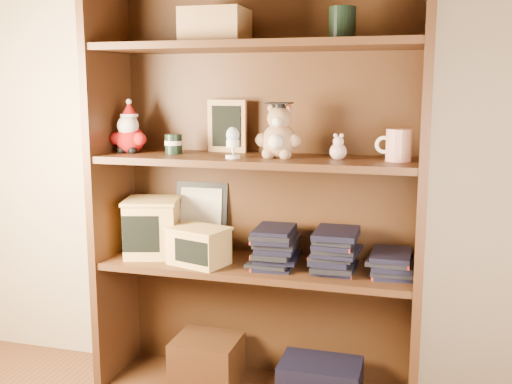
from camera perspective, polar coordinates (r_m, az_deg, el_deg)
bookcase at (r=2.23m, az=0.29°, el=-0.82°), size 1.20×0.35×1.60m
shelf_lower at (r=2.24m, az=0.00°, el=-7.12°), size 1.14×0.33×0.02m
shelf_upper at (r=2.16m, az=0.00°, el=3.07°), size 1.14×0.33×0.02m
santa_plush at (r=2.33m, az=-11.98°, el=5.56°), size 0.15×0.11×0.21m
teachers_tin at (r=2.26m, az=-7.86°, el=4.57°), size 0.07×0.07×0.07m
chalkboard_plaque at (r=2.30m, az=-2.76°, el=6.20°), size 0.16×0.09×0.20m
egg_cup at (r=2.10m, az=-2.23°, el=4.83°), size 0.05×0.05×0.11m
grad_teddy_bear at (r=2.12m, az=2.19°, el=5.35°), size 0.16×0.14×0.20m
pink_figurine at (r=2.09m, az=7.84°, el=4.06°), size 0.06×0.06×0.09m
teacher_mug at (r=2.07m, az=13.37°, el=4.37°), size 0.12×0.09×0.11m
certificate_frame at (r=2.42m, az=-5.22°, el=-2.28°), size 0.22×0.06×0.27m
treats_box at (r=2.36m, az=-9.86°, el=-3.29°), size 0.25×0.25×0.22m
pencils_box at (r=2.22m, az=-5.49°, el=-5.10°), size 0.25×0.21×0.14m
book_stack_left at (r=2.20m, az=1.87°, el=-5.17°), size 0.14×0.20×0.14m
book_stack_mid at (r=2.16m, az=7.61°, el=-5.55°), size 0.14×0.20×0.14m
book_stack_right at (r=2.15m, az=12.73°, el=-6.66°), size 0.14×0.20×0.08m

